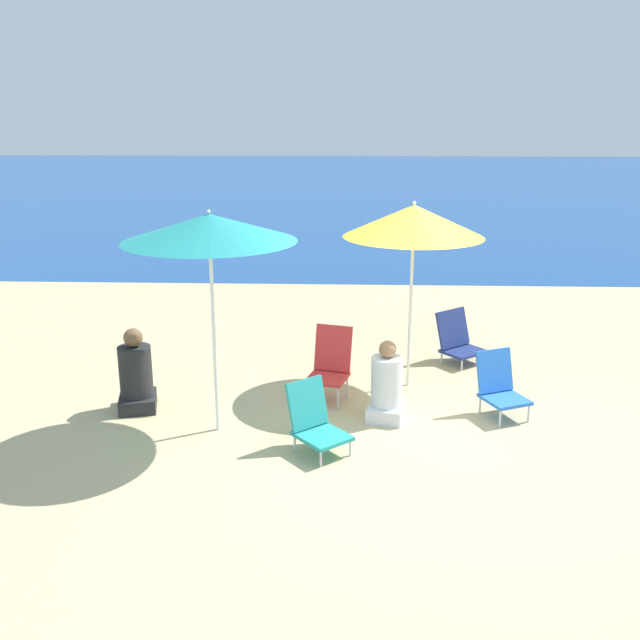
{
  "coord_description": "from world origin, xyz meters",
  "views": [
    {
      "loc": [
        -0.83,
        -6.84,
        3.18
      ],
      "look_at": [
        -1.12,
        0.55,
        1.0
      ],
      "focal_mm": 40.0,
      "sensor_mm": 36.0,
      "label": 1
    }
  ],
  "objects_px": {
    "beach_umbrella_yellow": "(414,221)",
    "beach_chair_teal": "(315,420)",
    "beach_chair_navy": "(458,339)",
    "person_seated_near": "(386,388)",
    "person_seated_far": "(136,377)",
    "beach_umbrella_teal": "(209,228)",
    "beach_chair_blue": "(500,385)",
    "beach_chair_red": "(330,363)"
  },
  "relations": [
    {
      "from": "beach_umbrella_teal",
      "to": "person_seated_near",
      "type": "relative_size",
      "value": 2.59
    },
    {
      "from": "beach_chair_blue",
      "to": "beach_chair_teal",
      "type": "bearing_deg",
      "value": -178.52
    },
    {
      "from": "beach_umbrella_teal",
      "to": "beach_chair_red",
      "type": "xyz_separation_m",
      "value": [
        1.14,
        0.91,
        -1.68
      ]
    },
    {
      "from": "beach_umbrella_yellow",
      "to": "person_seated_far",
      "type": "height_order",
      "value": "beach_umbrella_yellow"
    },
    {
      "from": "beach_umbrella_yellow",
      "to": "beach_chair_teal",
      "type": "height_order",
      "value": "beach_umbrella_yellow"
    },
    {
      "from": "beach_umbrella_teal",
      "to": "beach_chair_blue",
      "type": "relative_size",
      "value": 3.28
    },
    {
      "from": "beach_chair_teal",
      "to": "person_seated_far",
      "type": "distance_m",
      "value": 2.2
    },
    {
      "from": "beach_chair_teal",
      "to": "beach_umbrella_teal",
      "type": "bearing_deg",
      "value": 117.96
    },
    {
      "from": "beach_umbrella_yellow",
      "to": "beach_chair_teal",
      "type": "xyz_separation_m",
      "value": [
        -1.04,
        -1.74,
        -1.67
      ]
    },
    {
      "from": "beach_umbrella_teal",
      "to": "beach_chair_blue",
      "type": "distance_m",
      "value": 3.5
    },
    {
      "from": "beach_umbrella_yellow",
      "to": "beach_chair_blue",
      "type": "xyz_separation_m",
      "value": [
        0.91,
        -0.83,
        -1.64
      ]
    },
    {
      "from": "beach_chair_red",
      "to": "beach_chair_teal",
      "type": "relative_size",
      "value": 1.18
    },
    {
      "from": "beach_chair_teal",
      "to": "person_seated_near",
      "type": "distance_m",
      "value": 1.04
    },
    {
      "from": "beach_chair_blue",
      "to": "person_seated_near",
      "type": "relative_size",
      "value": 0.79
    },
    {
      "from": "beach_umbrella_teal",
      "to": "beach_chair_red",
      "type": "distance_m",
      "value": 2.23
    },
    {
      "from": "beach_umbrella_teal",
      "to": "person_seated_far",
      "type": "bearing_deg",
      "value": 152.87
    },
    {
      "from": "beach_umbrella_yellow",
      "to": "beach_umbrella_teal",
      "type": "height_order",
      "value": "beach_umbrella_teal"
    },
    {
      "from": "beach_chair_navy",
      "to": "beach_umbrella_yellow",
      "type": "bearing_deg",
      "value": -168.27
    },
    {
      "from": "beach_chair_teal",
      "to": "person_seated_near",
      "type": "relative_size",
      "value": 0.8
    },
    {
      "from": "beach_chair_red",
      "to": "person_seated_far",
      "type": "relative_size",
      "value": 0.89
    },
    {
      "from": "beach_chair_blue",
      "to": "beach_chair_navy",
      "type": "distance_m",
      "value": 1.71
    },
    {
      "from": "beach_chair_blue",
      "to": "person_seated_far",
      "type": "bearing_deg",
      "value": 156.41
    },
    {
      "from": "beach_umbrella_teal",
      "to": "person_seated_far",
      "type": "height_order",
      "value": "beach_umbrella_teal"
    },
    {
      "from": "person_seated_near",
      "to": "person_seated_far",
      "type": "bearing_deg",
      "value": -171.27
    },
    {
      "from": "beach_chair_teal",
      "to": "beach_chair_blue",
      "type": "xyz_separation_m",
      "value": [
        1.95,
        0.92,
        0.03
      ]
    },
    {
      "from": "beach_chair_red",
      "to": "beach_chair_blue",
      "type": "relative_size",
      "value": 1.19
    },
    {
      "from": "beach_chair_red",
      "to": "person_seated_near",
      "type": "bearing_deg",
      "value": -27.84
    },
    {
      "from": "beach_chair_navy",
      "to": "person_seated_far",
      "type": "bearing_deg",
      "value": 165.35
    },
    {
      "from": "beach_umbrella_teal",
      "to": "beach_chair_blue",
      "type": "bearing_deg",
      "value": 9.69
    },
    {
      "from": "beach_chair_blue",
      "to": "person_seated_near",
      "type": "height_order",
      "value": "person_seated_near"
    },
    {
      "from": "beach_chair_red",
      "to": "person_seated_far",
      "type": "height_order",
      "value": "person_seated_far"
    },
    {
      "from": "beach_umbrella_yellow",
      "to": "beach_umbrella_teal",
      "type": "distance_m",
      "value": 2.46
    },
    {
      "from": "person_seated_near",
      "to": "beach_chair_navy",
      "type": "bearing_deg",
      "value": 73.31
    },
    {
      "from": "beach_chair_blue",
      "to": "beach_chair_navy",
      "type": "height_order",
      "value": "beach_chair_blue"
    },
    {
      "from": "person_seated_far",
      "to": "beach_chair_navy",
      "type": "bearing_deg",
      "value": 11.54
    },
    {
      "from": "beach_chair_red",
      "to": "person_seated_near",
      "type": "xyz_separation_m",
      "value": [
        0.61,
        -0.57,
        -0.07
      ]
    },
    {
      "from": "beach_umbrella_yellow",
      "to": "beach_chair_teal",
      "type": "distance_m",
      "value": 2.63
    },
    {
      "from": "beach_chair_blue",
      "to": "person_seated_far",
      "type": "distance_m",
      "value": 3.96
    },
    {
      "from": "beach_chair_red",
      "to": "beach_chair_navy",
      "type": "relative_size",
      "value": 1.16
    },
    {
      "from": "beach_umbrella_yellow",
      "to": "person_seated_near",
      "type": "relative_size",
      "value": 2.51
    },
    {
      "from": "beach_chair_red",
      "to": "person_seated_near",
      "type": "distance_m",
      "value": 0.84
    },
    {
      "from": "beach_chair_red",
      "to": "beach_chair_blue",
      "type": "xyz_separation_m",
      "value": [
        1.83,
        -0.4,
        -0.09
      ]
    }
  ]
}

